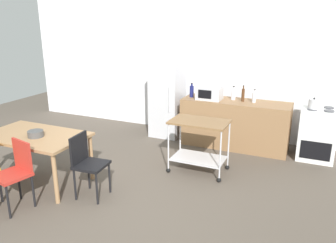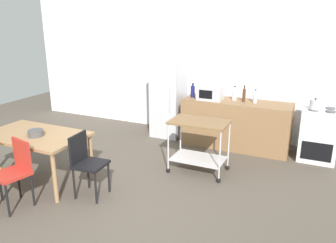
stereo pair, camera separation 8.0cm
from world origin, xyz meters
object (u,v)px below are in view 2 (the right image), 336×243
at_px(bottle_soy_sauce, 193,91).
at_px(kettle, 315,104).
at_px(kitchen_cart, 199,138).
at_px(refrigerator, 168,99).
at_px(bottle_sesame_oil, 234,94).
at_px(stove_oven, 319,135).
at_px(bottle_olive_oil, 255,98).
at_px(bottle_sparkling_water, 244,95).
at_px(fruit_bowl, 36,133).
at_px(dining_table, 35,139).
at_px(chair_red, 15,169).
at_px(chair_black, 86,161).
at_px(microwave, 210,93).

height_order(bottle_soy_sauce, kettle, bottle_soy_sauce).
xyz_separation_m(kitchen_cart, kettle, (1.59, 1.24, 0.43)).
height_order(refrigerator, bottle_sesame_oil, refrigerator).
xyz_separation_m(stove_oven, kitchen_cart, (-1.71, -1.34, 0.12)).
distance_m(bottle_olive_oil, kettle, 1.01).
relative_size(stove_oven, kettle, 3.84).
height_order(stove_oven, bottle_sparkling_water, bottle_sparkling_water).
distance_m(bottle_olive_oil, fruit_bowl, 3.76).
bearing_deg(kettle, stove_oven, 39.67).
distance_m(kitchen_cart, kettle, 2.07).
height_order(dining_table, kettle, kettle).
bearing_deg(bottle_soy_sauce, chair_red, -110.15).
distance_m(chair_black, bottle_sparkling_water, 3.15).
xyz_separation_m(chair_red, fruit_bowl, (-0.20, 0.59, 0.28)).
xyz_separation_m(chair_black, kettle, (2.73, 2.61, 0.48)).
height_order(chair_black, refrigerator, refrigerator).
relative_size(kitchen_cart, bottle_soy_sauce, 3.28).
relative_size(dining_table, stove_oven, 1.63).
distance_m(dining_table, fruit_bowl, 0.16).
height_order(stove_oven, microwave, microwave).
xyz_separation_m(bottle_soy_sauce, bottle_sparkling_water, (0.99, 0.06, 0.01)).
xyz_separation_m(refrigerator, kitchen_cart, (1.19, -1.42, -0.20)).
xyz_separation_m(microwave, bottle_olive_oil, (0.82, 0.09, -0.03)).
bearing_deg(bottle_soy_sauce, kettle, -1.35).
relative_size(stove_oven, bottle_olive_oil, 3.76).
bearing_deg(bottle_sparkling_water, chair_black, -119.24).
bearing_deg(microwave, bottle_sesame_oil, 20.63).
relative_size(bottle_sparkling_water, fruit_bowl, 1.36).
relative_size(stove_oven, bottle_soy_sauce, 3.32).
bearing_deg(kettle, chair_black, -136.37).
distance_m(dining_table, bottle_olive_oil, 3.79).
distance_m(dining_table, chair_black, 0.97).
distance_m(stove_oven, microwave, 2.03).
height_order(kitchen_cart, bottle_soy_sauce, bottle_soy_sauce).
relative_size(chair_red, kettle, 3.71).
xyz_separation_m(bottle_sparkling_water, fruit_bowl, (-2.39, -2.73, -0.23)).
height_order(stove_oven, bottle_soy_sauce, bottle_soy_sauce).
distance_m(stove_oven, bottle_sesame_oil, 1.62).
distance_m(refrigerator, bottle_sparkling_water, 1.59).
height_order(bottle_sesame_oil, bottle_sparkling_water, bottle_sparkling_water).
height_order(chair_red, refrigerator, refrigerator).
bearing_deg(bottle_olive_oil, chair_black, -122.53).
bearing_deg(dining_table, kitchen_cart, 32.22).
relative_size(refrigerator, fruit_bowl, 7.03).
xyz_separation_m(bottle_soy_sauce, kettle, (2.20, -0.05, -0.02)).
height_order(kitchen_cart, bottle_olive_oil, bottle_olive_oil).
bearing_deg(chair_red, bottle_sparkling_water, 69.55).
xyz_separation_m(kitchen_cart, fruit_bowl, (-2.01, -1.38, 0.22)).
bearing_deg(dining_table, refrigerator, 71.70).
height_order(chair_black, stove_oven, stove_oven).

